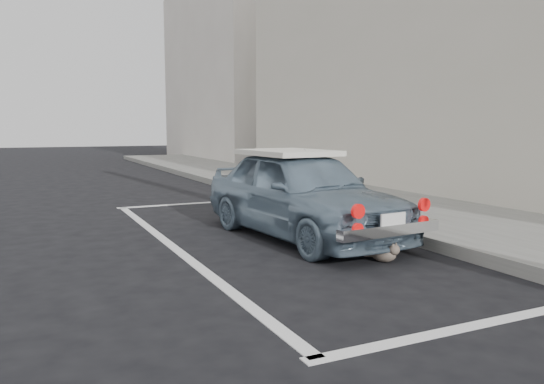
{
  "coord_description": "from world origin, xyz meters",
  "views": [
    {
      "loc": [
        -2.52,
        -3.25,
        1.45
      ],
      "look_at": [
        -0.06,
        1.95,
        0.75
      ],
      "focal_mm": 35.0,
      "sensor_mm": 36.0,
      "label": 1
    }
  ],
  "objects": [
    {
      "name": "pline_rear",
      "position": [
        0.5,
        -0.5,
        0.0
      ],
      "size": [
        3.0,
        0.12,
        0.01
      ],
      "primitive_type": "cube",
      "color": "silver",
      "rests_on": "ground"
    },
    {
      "name": "building_far",
      "position": [
        6.35,
        20.0,
        4.0
      ],
      "size": [
        3.5,
        10.0,
        8.0
      ],
      "primitive_type": "cube",
      "color": "beige",
      "rests_on": "ground"
    },
    {
      "name": "pline_front",
      "position": [
        0.5,
        6.5,
        0.0
      ],
      "size": [
        3.0,
        0.12,
        0.01
      ],
      "primitive_type": "cube",
      "color": "silver",
      "rests_on": "ground"
    },
    {
      "name": "retro_coupe",
      "position": [
        0.81,
        2.85,
        0.6
      ],
      "size": [
        1.68,
        3.57,
        1.18
      ],
      "rotation": [
        0.0,
        0.0,
        0.09
      ],
      "color": "slate",
      "rests_on": "ground"
    },
    {
      "name": "ground",
      "position": [
        0.0,
        0.0,
        0.0
      ],
      "size": [
        80.0,
        80.0,
        0.0
      ],
      "primitive_type": "plane",
      "color": "black",
      "rests_on": "ground"
    },
    {
      "name": "cat",
      "position": [
        0.99,
        1.3,
        0.11
      ],
      "size": [
        0.29,
        0.42,
        0.23
      ],
      "rotation": [
        0.0,
        0.0,
        0.37
      ],
      "color": "#63564C",
      "rests_on": "ground"
    },
    {
      "name": "pline_side",
      "position": [
        -0.9,
        3.0,
        0.0
      ],
      "size": [
        0.12,
        7.0,
        0.01
      ],
      "primitive_type": "cube",
      "color": "silver",
      "rests_on": "ground"
    },
    {
      "name": "shop_building",
      "position": [
        6.33,
        4.0,
        3.49
      ],
      "size": [
        3.5,
        18.0,
        7.0
      ],
      "color": "beige",
      "rests_on": "ground"
    },
    {
      "name": "sidewalk",
      "position": [
        3.2,
        2.0,
        0.07
      ],
      "size": [
        2.8,
        40.0,
        0.15
      ],
      "primitive_type": "cube",
      "color": "slate",
      "rests_on": "ground"
    }
  ]
}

